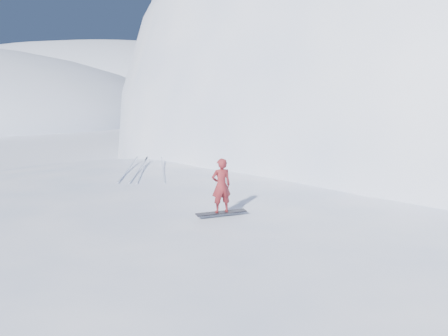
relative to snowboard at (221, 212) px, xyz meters
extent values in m
plane|color=white|center=(-2.52, 0.96, -2.41)|extent=(400.00, 400.00, 0.00)
ellipsoid|color=white|center=(-1.52, 3.96, -2.41)|extent=(36.00, 28.00, 4.80)
ellipsoid|color=white|center=(7.48, 20.96, -2.41)|extent=(28.00, 24.00, 18.00)
ellipsoid|color=white|center=(-42.52, 110.96, -2.41)|extent=(140.00, 90.00, 36.00)
ellipsoid|color=white|center=(2.48, -2.04, -2.41)|extent=(5.00, 4.50, 0.70)
ellipsoid|color=white|center=(-4.52, 6.96, -2.41)|extent=(7.00, 6.30, 1.00)
ellipsoid|color=white|center=(4.48, 4.96, -2.41)|extent=(4.00, 3.60, 0.60)
cube|color=black|center=(0.00, 0.00, 0.00)|extent=(1.45, 0.85, 0.02)
imported|color=maroon|center=(0.00, 0.00, 0.78)|extent=(0.66, 0.56, 1.54)
cube|color=silver|center=(-4.58, 6.48, 0.01)|extent=(0.97, 5.94, 0.04)
cube|color=silver|center=(-4.09, 6.48, 0.01)|extent=(0.87, 5.95, 0.04)
cube|color=silver|center=(-3.97, 6.48, 0.01)|extent=(1.19, 5.90, 0.04)
cube|color=silver|center=(-3.08, 6.48, 0.01)|extent=(1.47, 5.84, 0.04)
camera|label=1|loc=(0.99, -11.80, 3.52)|focal=35.00mm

